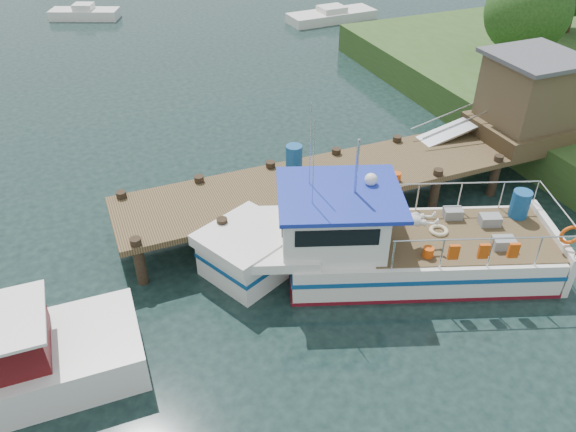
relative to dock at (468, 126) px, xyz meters
name	(u,v)px	position (x,y,z in m)	size (l,w,h in m)	color
ground_plane	(298,218)	(-6.51, -0.01, -2.24)	(160.00, 160.00, 0.00)	black
dock	(468,126)	(0.00, 0.00, 0.00)	(16.60, 3.00, 4.78)	#4C3B24
lobster_boat	(375,244)	(-5.50, -3.33, -1.30)	(10.60, 6.02, 5.20)	silver
moored_b	(85,13)	(-10.72, 27.46, -1.87)	(4.80, 3.22, 1.01)	silver
moored_c	(332,15)	(4.77, 20.64, -1.89)	(6.15, 2.40, 0.95)	silver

